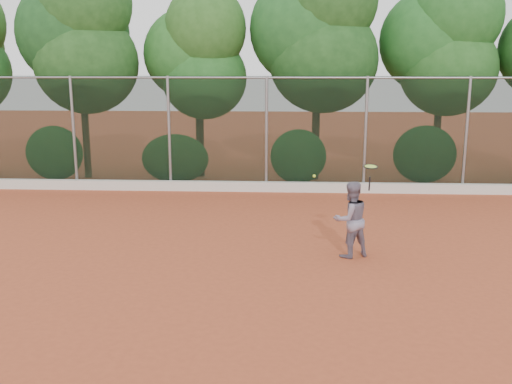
{
  "coord_description": "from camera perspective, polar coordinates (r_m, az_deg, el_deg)",
  "views": [
    {
      "loc": [
        0.61,
        -10.37,
        3.73
      ],
      "look_at": [
        0.0,
        1.0,
        1.25
      ],
      "focal_mm": 40.0,
      "sensor_mm": 36.0,
      "label": 1
    }
  ],
  "objects": [
    {
      "name": "chainlink_fence",
      "position": [
        17.48,
        1.05,
        6.15
      ],
      "size": [
        24.09,
        0.09,
        3.5
      ],
      "color": "black",
      "rests_on": "ground"
    },
    {
      "name": "tennis_ball_in_flight",
      "position": [
        11.87,
        5.85,
        1.6
      ],
      "size": [
        0.06,
        0.06,
        0.06
      ],
      "color": "#CBE935",
      "rests_on": "ground"
    },
    {
      "name": "foliage_backdrop",
      "position": [
        19.39,
        -0.37,
        14.28
      ],
      "size": [
        23.7,
        3.63,
        7.55
      ],
      "color": "#422819",
      "rests_on": "ground"
    },
    {
      "name": "tennis_player",
      "position": [
        11.55,
        9.44,
        -2.73
      ],
      "size": [
        0.92,
        0.84,
        1.54
      ],
      "primitive_type": "imported",
      "rotation": [
        0.0,
        0.0,
        3.56
      ],
      "color": "slate",
      "rests_on": "ground"
    },
    {
      "name": "tennis_racket",
      "position": [
        11.28,
        11.38,
        2.31
      ],
      "size": [
        0.3,
        0.3,
        0.53
      ],
      "color": "black",
      "rests_on": "ground"
    },
    {
      "name": "ground",
      "position": [
        11.04,
        -0.28,
        -7.47
      ],
      "size": [
        80.0,
        80.0,
        0.0
      ],
      "primitive_type": "plane",
      "color": "#AA4828",
      "rests_on": "ground"
    },
    {
      "name": "concrete_curb",
      "position": [
        17.57,
        1.01,
        0.53
      ],
      "size": [
        24.0,
        0.2,
        0.3
      ],
      "primitive_type": "cube",
      "color": "silver",
      "rests_on": "ground"
    }
  ]
}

